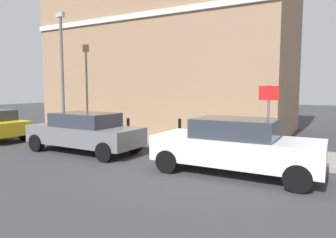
{
  "coord_description": "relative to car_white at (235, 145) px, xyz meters",
  "views": [
    {
      "loc": [
        -8.6,
        -3.85,
        2.33
      ],
      "look_at": [
        1.31,
        1.63,
        1.2
      ],
      "focal_mm": 32.35,
      "sensor_mm": 36.0,
      "label": 1
    }
  ],
  "objects": [
    {
      "name": "ground",
      "position": [
        0.55,
        1.51,
        -0.79
      ],
      "size": [
        80.0,
        80.0,
        0.0
      ],
      "primitive_type": "plane",
      "color": "#38383A"
    },
    {
      "name": "sidewalk",
      "position": [
        2.56,
        7.51,
        -0.72
      ],
      "size": [
        2.39,
        30.0,
        0.15
      ],
      "primitive_type": "cube",
      "color": "gray",
      "rests_on": "ground"
    },
    {
      "name": "corner_building",
      "position": [
        7.47,
        5.93,
        3.51
      ],
      "size": [
        7.54,
        12.84,
        8.61
      ],
      "color": "#937256",
      "rests_on": "ground"
    },
    {
      "name": "car_white",
      "position": [
        0.0,
        0.0,
        0.0
      ],
      "size": [
        1.9,
        4.45,
        1.53
      ],
      "rotation": [
        0.0,
        0.0,
        1.57
      ],
      "color": "silver",
      "rests_on": "ground"
    },
    {
      "name": "car_grey",
      "position": [
        0.1,
        5.66,
        -0.02
      ],
      "size": [
        1.86,
        4.45,
        1.46
      ],
      "rotation": [
        0.0,
        0.0,
        1.56
      ],
      "color": "slate",
      "rests_on": "ground"
    },
    {
      "name": "utility_cabinet",
      "position": [
        2.32,
        1.22,
        -0.11
      ],
      "size": [
        0.46,
        0.61,
        1.15
      ],
      "color": "#1E4C28",
      "rests_on": "sidewalk"
    },
    {
      "name": "bollard_near_cabinet",
      "position": [
        2.42,
        2.93,
        -0.09
      ],
      "size": [
        0.14,
        0.14,
        1.04
      ],
      "color": "black",
      "rests_on": "sidewalk"
    },
    {
      "name": "bollard_far_kerb",
      "position": [
        1.61,
        4.81,
        -0.09
      ],
      "size": [
        0.14,
        0.14,
        1.04
      ],
      "color": "black",
      "rests_on": "sidewalk"
    },
    {
      "name": "street_sign",
      "position": [
        1.65,
        -0.53,
        0.87
      ],
      "size": [
        0.08,
        0.6,
        2.3
      ],
      "color": "#59595B",
      "rests_on": "sidewalk"
    },
    {
      "name": "lamppost",
      "position": [
        2.23,
        9.09,
        2.51
      ],
      "size": [
        0.2,
        0.44,
        5.72
      ],
      "color": "#59595B",
      "rests_on": "sidewalk"
    }
  ]
}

